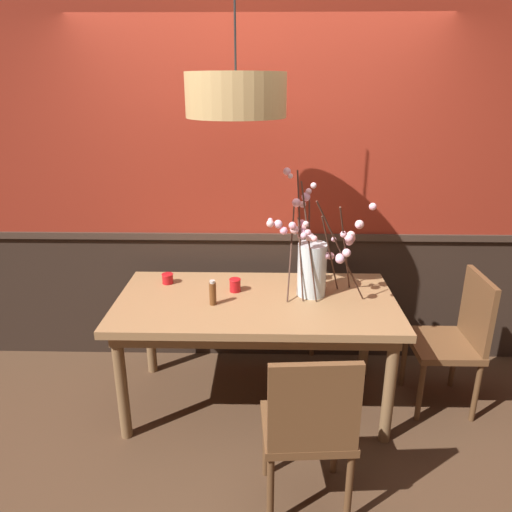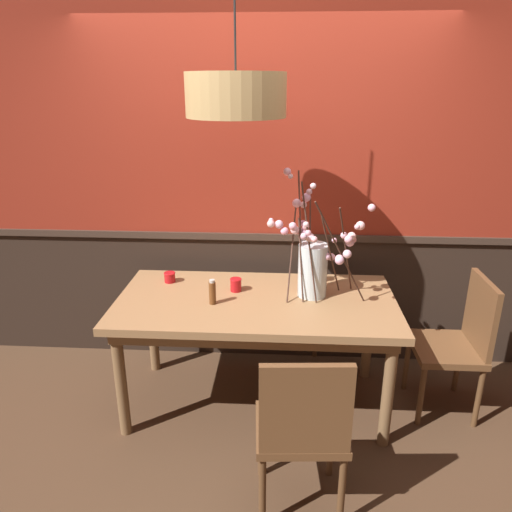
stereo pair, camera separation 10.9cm
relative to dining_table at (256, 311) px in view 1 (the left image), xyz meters
The scene contains 12 objects.
ground_plane 0.69m from the dining_table, ahead, with size 24.00×24.00×0.00m, color #4C3321.
back_wall 0.95m from the dining_table, 90.00° to the left, with size 5.60×0.14×2.74m.
dining_table is the anchor object (origin of this frame).
chair_far_side_right 0.92m from the dining_table, 72.89° to the left, with size 0.45×0.42×0.94m.
chair_near_side_right 0.93m from the dining_table, 72.51° to the right, with size 0.47×0.42×0.93m.
chair_far_side_left 0.94m from the dining_table, 105.90° to the left, with size 0.46×0.42×0.88m.
chair_head_east_end 1.32m from the dining_table, ahead, with size 0.42×0.44×0.94m.
vase_with_blossoms 0.48m from the dining_table, 11.19° to the left, with size 0.62×0.57×0.83m.
candle_holder_nearer_center 0.67m from the dining_table, 158.42° to the left, with size 0.08×0.08×0.07m.
candle_holder_nearer_edge 0.23m from the dining_table, 139.56° to the left, with size 0.08×0.08×0.09m.
condiment_bottle 0.32m from the dining_table, 162.70° to the right, with size 0.04×0.04×0.16m.
pendant_lamp 1.32m from the dining_table, behind, with size 0.55×0.55×0.85m.
Camera 1 is at (0.06, -2.76, 2.08)m, focal length 33.48 mm.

